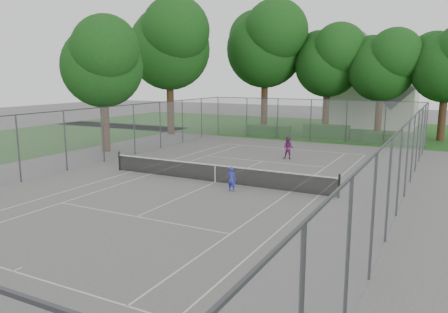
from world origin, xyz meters
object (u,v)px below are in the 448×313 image
at_px(house, 376,88).
at_px(woman_player, 288,148).
at_px(tennis_net, 215,173).
at_px(girl_player, 232,179).

height_order(house, woman_player, house).
bearing_deg(tennis_net, woman_player, 81.26).
bearing_deg(woman_player, house, 78.86).
height_order(girl_player, woman_player, woman_player).
distance_m(tennis_net, girl_player, 1.97).
bearing_deg(tennis_net, girl_player, -37.57).
relative_size(tennis_net, girl_player, 10.68).
distance_m(house, girl_player, 31.85).
height_order(house, girl_player, house).
bearing_deg(house, girl_player, -92.85).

